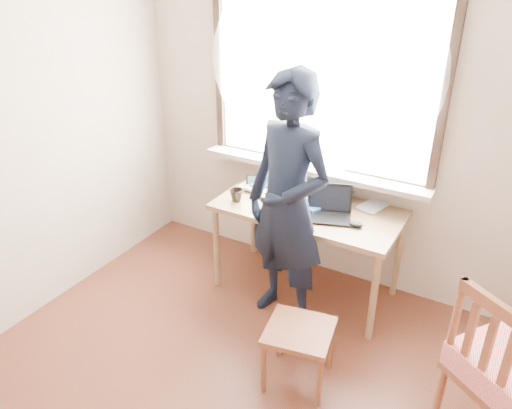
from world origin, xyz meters
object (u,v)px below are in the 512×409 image
Objects in this scene: mug_white at (302,189)px; person at (288,205)px; laptop at (329,209)px; mug_dark at (236,195)px; work_chair at (299,337)px; desk at (308,217)px; side_chair at (505,370)px.

mug_white is 0.07× the size of person.
person is at bearing -119.57° from laptop.
mug_dark reaches higher than work_chair.
desk is at bearing 112.48° from work_chair.
mug_dark is at bearing 141.12° from work_chair.
laptop reaches higher than mug_dark.
person reaches higher than side_chair.
person is (-1.47, 0.44, 0.37)m from side_chair.
laptop reaches higher than desk.
side_chair is at bearing -28.30° from desk.
laptop is 1.52m from side_chair.
desk is at bearing 151.70° from side_chair.
side_chair reaches higher than work_chair.
work_chair is at bearing -38.88° from mug_dark.
mug_dark is (-0.52, -0.17, 0.12)m from desk.
side_chair reaches higher than mug_dark.
work_chair is 1.13m from side_chair.
mug_dark is at bearing -138.54° from mug_white.
side_chair reaches higher than desk.
desk is 3.60× the size of laptop.
mug_white is at bearing 120.83° from person.
laptop is 3.11× the size of mug_white.
mug_dark is 0.22× the size of work_chair.
desk is 0.22m from laptop.
mug_white and mug_dark have the same top height.
laptop is 0.21× the size of person.
mug_dark is at bearing -169.13° from laptop.
mug_dark is 0.57m from person.
work_chair is at bearing -67.52° from desk.
work_chair is at bearing -39.18° from person.
person is at bearing 124.28° from work_chair.
side_chair is (1.47, -0.79, -0.12)m from desk.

